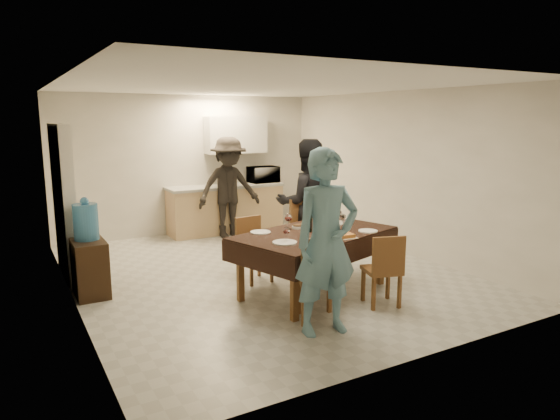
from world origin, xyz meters
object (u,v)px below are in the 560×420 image
(savoury_tart, at_px, (339,236))
(person_kitchen, at_px, (229,188))
(dining_table, at_px, (314,235))
(person_far, at_px, (307,203))
(microwave, at_px, (263,174))
(console, at_px, (89,267))
(wine_bottle, at_px, (309,219))
(person_near, at_px, (327,242))
(water_jug, at_px, (86,222))
(water_pitcher, at_px, (340,222))

(savoury_tart, relative_size, person_kitchen, 0.20)
(dining_table, bearing_deg, person_far, 45.43)
(microwave, bearing_deg, console, 32.75)
(console, xyz_separation_m, wine_bottle, (2.42, -1.29, 0.59))
(person_near, bearing_deg, person_far, 69.01)
(savoury_tart, bearing_deg, water_jug, 146.32)
(water_jug, distance_m, water_pitcher, 3.15)
(person_far, bearing_deg, console, 12.27)
(dining_table, height_order, water_jug, water_jug)
(wine_bottle, relative_size, microwave, 0.56)
(wine_bottle, height_order, microwave, microwave)
(microwave, xyz_separation_m, person_far, (-0.68, -2.67, -0.13))
(console, bearing_deg, savoury_tart, -33.68)
(water_jug, height_order, microwave, microwave)
(savoury_tart, xyz_separation_m, person_kitchen, (0.18, 3.65, 0.12))
(person_far, bearing_deg, water_pitcher, 97.36)
(person_near, bearing_deg, console, 135.55)
(water_pitcher, distance_m, microwave, 3.87)
(water_jug, distance_m, person_far, 3.04)
(console, height_order, water_jug, water_jug)
(wine_bottle, xyz_separation_m, savoury_tart, (0.15, -0.43, -0.14))
(dining_table, distance_m, microwave, 3.93)
(water_pitcher, distance_m, person_kitchen, 3.32)
(microwave, height_order, person_near, person_near)
(console, relative_size, microwave, 1.32)
(dining_table, height_order, console, dining_table)
(wine_bottle, bearing_deg, water_jug, 152.07)
(dining_table, xyz_separation_m, water_jug, (-2.47, 1.34, 0.18))
(water_pitcher, distance_m, savoury_tart, 0.42)
(person_far, bearing_deg, savoury_tart, 90.19)
(wine_bottle, bearing_deg, water_pitcher, -14.04)
(console, relative_size, savoury_tart, 2.03)
(console, distance_m, wine_bottle, 2.81)
(savoury_tart, relative_size, person_far, 0.20)
(savoury_tart, distance_m, microwave, 4.26)
(water_jug, height_order, person_far, person_far)
(dining_table, xyz_separation_m, microwave, (1.23, 3.72, 0.33))
(water_pitcher, bearing_deg, wine_bottle, 165.96)
(console, xyz_separation_m, person_kitchen, (2.75, 1.93, 0.57))
(console, xyz_separation_m, microwave, (3.70, 2.38, 0.72))
(wine_bottle, relative_size, person_kitchen, 0.17)
(person_far, bearing_deg, dining_table, 80.01)
(dining_table, xyz_separation_m, savoury_tart, (0.10, -0.38, 0.06))
(water_pitcher, height_order, savoury_tart, water_pitcher)
(wine_bottle, relative_size, savoury_tart, 0.87)
(microwave, height_order, person_far, person_far)
(person_near, relative_size, person_kitchen, 1.03)
(dining_table, xyz_separation_m, console, (-2.47, 1.34, -0.39))
(dining_table, distance_m, wine_bottle, 0.21)
(wine_bottle, bearing_deg, savoury_tart, -70.77)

